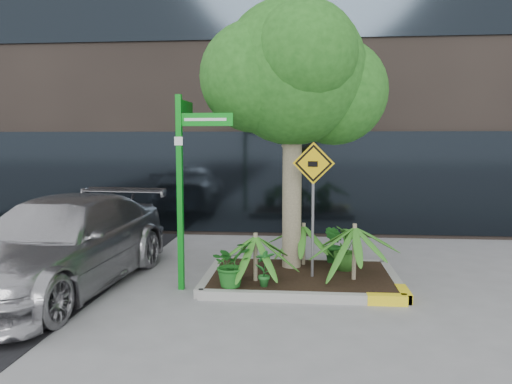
# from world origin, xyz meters

# --- Properties ---
(ground) EXTENTS (80.00, 80.00, 0.00)m
(ground) POSITION_xyz_m (0.00, 0.00, 0.00)
(ground) COLOR gray
(ground) RESTS_ON ground
(planter) EXTENTS (3.35, 2.36, 0.15)m
(planter) POSITION_xyz_m (0.23, 0.27, 0.10)
(planter) COLOR #9E9E99
(planter) RESTS_ON ground
(tree) EXTENTS (3.37, 2.99, 5.05)m
(tree) POSITION_xyz_m (0.02, 0.82, 3.69)
(tree) COLOR tan
(tree) RESTS_ON ground
(palm_front) EXTENTS (1.06, 1.06, 1.18)m
(palm_front) POSITION_xyz_m (1.08, 0.03, 1.03)
(palm_front) COLOR tan
(palm_front) RESTS_ON ground
(palm_left) EXTENTS (0.91, 0.91, 1.01)m
(palm_left) POSITION_xyz_m (-0.56, -0.20, 0.90)
(palm_left) COLOR tan
(palm_left) RESTS_ON ground
(palm_back) EXTENTS (0.89, 0.89, 0.99)m
(palm_back) POSITION_xyz_m (0.24, 0.97, 0.89)
(palm_back) COLOR tan
(palm_back) RESTS_ON ground
(parked_car) EXTENTS (2.60, 5.42, 1.52)m
(parked_car) POSITION_xyz_m (-3.80, -0.45, 0.76)
(parked_car) COLOR #B2B1B6
(parked_car) RESTS_ON ground
(shrub_a) EXTENTS (0.93, 0.93, 0.74)m
(shrub_a) POSITION_xyz_m (-0.91, -0.55, 0.52)
(shrub_a) COLOR #1C621D
(shrub_a) RESTS_ON planter
(shrub_b) EXTENTS (0.57, 0.57, 0.80)m
(shrub_b) POSITION_xyz_m (0.99, 0.65, 0.55)
(shrub_b) COLOR #2C661E
(shrub_b) RESTS_ON planter
(shrub_c) EXTENTS (0.42, 0.42, 0.61)m
(shrub_c) POSITION_xyz_m (-0.38, -0.51, 0.45)
(shrub_c) COLOR #216D27
(shrub_c) RESTS_ON planter
(shrub_d) EXTENTS (0.52, 0.52, 0.71)m
(shrub_d) POSITION_xyz_m (0.82, 1.14, 0.51)
(shrub_d) COLOR #19581A
(shrub_d) RESTS_ON planter
(street_sign_post) EXTENTS (0.95, 0.94, 3.21)m
(street_sign_post) POSITION_xyz_m (-1.73, -0.24, 1.99)
(street_sign_post) COLOR #0C8418
(street_sign_post) RESTS_ON ground
(cattle_sign) EXTENTS (0.70, 0.13, 2.30)m
(cattle_sign) POSITION_xyz_m (0.39, 0.12, 1.70)
(cattle_sign) COLOR slate
(cattle_sign) RESTS_ON ground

